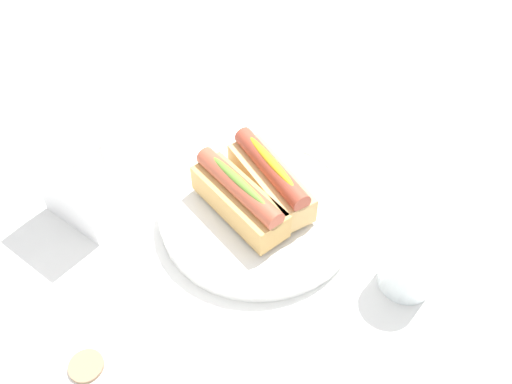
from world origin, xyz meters
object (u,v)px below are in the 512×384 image
(napkin_box, at_px, (72,180))
(water_glass, at_px, (411,263))
(hotdog_front, at_px, (273,179))
(serving_bowl, at_px, (256,209))
(hotdog_back, at_px, (239,197))

(napkin_box, bearing_deg, water_glass, -157.03)
(hotdog_front, xyz_separation_m, water_glass, (-0.21, -0.00, -0.02))
(water_glass, xyz_separation_m, napkin_box, (0.41, 0.17, 0.03))
(serving_bowl, height_order, water_glass, water_glass)
(serving_bowl, distance_m, hotdog_back, 0.05)
(hotdog_front, bearing_deg, napkin_box, 40.63)
(water_glass, bearing_deg, hotdog_front, 0.21)
(hotdog_back, height_order, water_glass, hotdog_back)
(water_glass, distance_m, napkin_box, 0.44)
(hotdog_back, bearing_deg, serving_bowl, -106.62)
(hotdog_front, xyz_separation_m, hotdog_back, (0.02, 0.05, 0.00))
(hotdog_front, relative_size, hotdog_back, 1.00)
(water_glass, bearing_deg, napkin_box, 22.92)
(hotdog_back, height_order, napkin_box, napkin_box)
(serving_bowl, relative_size, napkin_box, 1.83)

